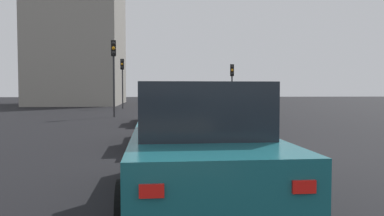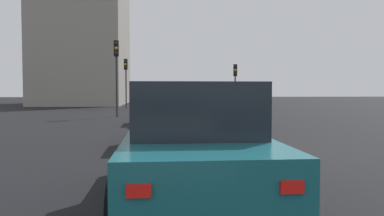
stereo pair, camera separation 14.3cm
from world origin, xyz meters
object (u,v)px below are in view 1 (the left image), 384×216
object	(u,v)px
car_grey_right_lead	(161,107)
traffic_light_near_left	(232,77)
traffic_light_far_left	(122,73)
car_black_right_second	(176,117)
car_teal_right_third	(197,145)
traffic_light_near_right	(114,62)

from	to	relation	value
car_grey_right_lead	traffic_light_near_left	size ratio (longest dim) A/B	1.36
traffic_light_near_left	traffic_light_far_left	size ratio (longest dim) A/B	0.84
car_black_right_second	car_teal_right_third	world-z (taller)	car_teal_right_third
car_teal_right_third	traffic_light_far_left	distance (m)	27.92
car_grey_right_lead	traffic_light_near_left	world-z (taller)	traffic_light_near_left
car_grey_right_lead	traffic_light_near_right	size ratio (longest dim) A/B	1.09
car_black_right_second	traffic_light_near_right	distance (m)	11.96
car_teal_right_third	car_black_right_second	bearing A→B (deg)	-0.76
car_black_right_second	traffic_light_near_left	distance (m)	18.59
car_black_right_second	traffic_light_far_left	bearing A→B (deg)	6.90
car_black_right_second	traffic_light_near_left	xyz separation A→B (m)	(17.73, -5.30, 1.77)
car_black_right_second	car_teal_right_third	distance (m)	5.84
traffic_light_near_left	car_grey_right_lead	bearing A→B (deg)	-20.14
car_teal_right_third	traffic_light_near_left	xyz separation A→B (m)	(23.57, -5.34, 1.77)
traffic_light_near_right	car_black_right_second	bearing A→B (deg)	10.33
car_grey_right_lead	traffic_light_far_left	distance (m)	15.06
car_grey_right_lead	car_black_right_second	distance (m)	7.23
car_teal_right_third	traffic_light_far_left	world-z (taller)	traffic_light_far_left
car_grey_right_lead	car_black_right_second	size ratio (longest dim) A/B	1.08
traffic_light_far_left	car_grey_right_lead	bearing A→B (deg)	20.24
car_teal_right_third	traffic_light_near_right	distance (m)	17.59
car_black_right_second	traffic_light_far_left	xyz separation A→B (m)	(21.80, 3.29, 2.24)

